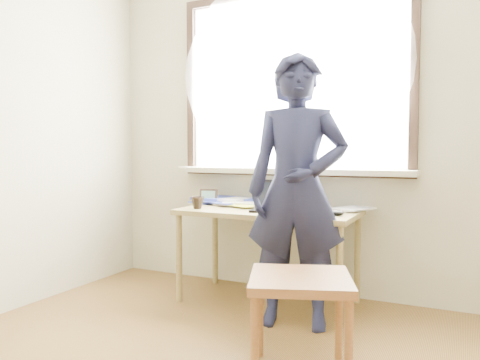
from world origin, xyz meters
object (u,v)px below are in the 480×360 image
at_px(desk, 268,219).
at_px(mug_white, 269,200).
at_px(mug_dark, 197,203).
at_px(work_chair, 300,291).
at_px(laptop, 276,204).
at_px(person, 297,191).

height_order(desk, mug_white, mug_white).
height_order(mug_white, mug_dark, mug_white).
bearing_deg(mug_dark, desk, 19.56).
relative_size(mug_dark, work_chair, 0.16).
relative_size(laptop, mug_white, 2.69).
xyz_separation_m(mug_white, person, (0.39, -0.50, 0.12)).
xyz_separation_m(laptop, mug_dark, (-0.55, -0.14, -0.01)).
bearing_deg(mug_dark, laptop, 13.74).
bearing_deg(mug_dark, person, -11.02).
distance_m(desk, mug_dark, 0.52).
relative_size(laptop, work_chair, 0.58).
distance_m(desk, laptop, 0.14).
xyz_separation_m(desk, mug_white, (-0.07, 0.17, 0.12)).
bearing_deg(person, work_chair, -81.67).
xyz_separation_m(laptop, mug_white, (-0.14, 0.21, -0.00)).
xyz_separation_m(laptop, work_chair, (0.48, -0.91, -0.31)).
xyz_separation_m(laptop, person, (0.25, -0.29, 0.12)).
bearing_deg(desk, mug_white, 111.51).
bearing_deg(work_chair, mug_white, 119.11).
bearing_deg(laptop, person, -49.20).
distance_m(desk, person, 0.52).
bearing_deg(work_chair, mug_dark, 143.10).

